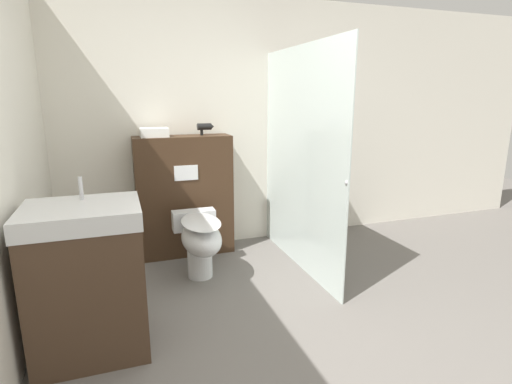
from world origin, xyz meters
TOP-DOWN VIEW (x-y plane):
  - ground_plane at (0.00, 0.00)m, footprint 12.00×12.00m
  - wall_back at (0.00, 2.37)m, footprint 8.00×0.06m
  - partition_panel at (-0.44, 2.16)m, footprint 0.92×0.31m
  - shower_glass at (0.49, 1.53)m, footprint 0.04×1.61m
  - toilet at (-0.42, 1.53)m, footprint 0.38×0.68m
  - sink_vanity at (-1.25, 0.77)m, footprint 0.65×0.54m
  - hair_drier at (-0.22, 2.17)m, footprint 0.16×0.06m
  - folded_towel at (-0.70, 2.15)m, footprint 0.25×0.18m

SIDE VIEW (x-z plane):
  - ground_plane at x=0.00m, z-range 0.00..0.00m
  - toilet at x=-0.42m, z-range 0.09..0.63m
  - sink_vanity at x=-1.25m, z-range -0.07..1.00m
  - partition_panel at x=-0.44m, z-range 0.00..1.17m
  - shower_glass at x=0.49m, z-range 0.00..1.96m
  - folded_towel at x=-0.70m, z-range 1.17..1.25m
  - hair_drier at x=-0.22m, z-range 1.19..1.31m
  - wall_back at x=0.00m, z-range 0.00..2.50m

